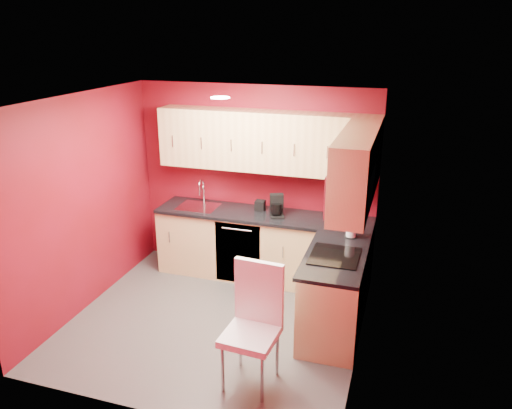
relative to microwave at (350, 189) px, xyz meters
The scene contains 21 objects.
floor 2.18m from the microwave, behind, with size 3.20×3.20×0.00m, color #44423F.
ceiling 1.64m from the microwave, behind, with size 3.20×3.20×0.00m, color white.
wall_back 1.95m from the microwave, 136.99° to the left, with size 3.20×3.20×0.00m, color maroon.
wall_front 2.24m from the microwave, 129.35° to the right, with size 3.20×3.20×0.00m, color maroon.
wall_left 3.03m from the microwave, behind, with size 3.00×3.00×0.00m, color maroon.
wall_right 0.50m from the microwave, 44.09° to the right, with size 3.00×3.00×0.00m, color maroon.
base_cabinets_back 1.98m from the microwave, 140.04° to the left, with size 2.80×0.60×0.87m, color #D8BB7B.
base_cabinets_right 1.23m from the microwave, 151.81° to the left, with size 0.60×1.30×0.87m, color #D8BB7B.
countertop_back 1.73m from the microwave, 140.47° to the left, with size 2.80×0.63×0.04m, color black.
countertop_right 0.78m from the microwave, 162.04° to the left, with size 0.63×1.27×0.04m, color black.
upper_cabinets_back 1.65m from the microwave, 136.69° to the left, with size 2.80×0.35×0.75m, color #D4B378.
upper_cabinets_right 0.33m from the microwave, 82.65° to the left, with size 0.35×1.55×0.75m.
microwave is the anchor object (origin of this frame).
cooktop 0.75m from the microwave, behind, with size 0.50×0.55×0.01m, color black.
sink 2.43m from the microwave, 154.40° to the left, with size 0.52×0.42×0.35m.
dishwasher_front 2.02m from the microwave, 153.81° to the left, with size 0.60×0.02×0.82m, color black.
downlight 1.62m from the microwave, behind, with size 0.20×0.20×0.01m, color white.
coffee_maker 1.50m from the microwave, 136.52° to the left, with size 0.17×0.22×0.28m, color black, non-canonical shape.
napkin_holder 1.81m from the microwave, 138.99° to the left, with size 0.12×0.12×0.13m, color black, non-canonical shape.
paper_towel 0.84m from the microwave, 92.16° to the left, with size 0.15×0.15×0.26m, color white, non-canonical shape.
dining_chair 1.67m from the microwave, 123.01° to the right, with size 0.47×0.50×1.17m, color white, non-canonical shape.
Camera 1 is at (1.91, -4.55, 3.17)m, focal length 35.00 mm.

